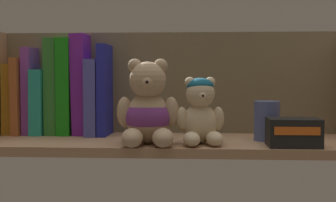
{
  "coord_description": "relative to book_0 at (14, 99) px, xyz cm",
  "views": [
    {
      "loc": [
        6.96,
        -104.4,
        16.52
      ],
      "look_at": [
        0.29,
        0.0,
        10.7
      ],
      "focal_mm": 50.33,
      "sensor_mm": 36.0,
      "label": 1
    }
  ],
  "objects": [
    {
      "name": "shelf_board",
      "position": [
        38.8,
        -9.67,
        -9.6
      ],
      "size": [
        83.02,
        25.42,
        2.0
      ],
      "primitive_type": "cube",
      "color": "#A87F5B",
      "rests_on": "ground"
    },
    {
      "name": "shelf_back_panel",
      "position": [
        38.8,
        3.64,
        2.94
      ],
      "size": [
        85.42,
        1.2,
        27.07
      ],
      "primitive_type": "cube",
      "color": "#76694D",
      "rests_on": "ground"
    },
    {
      "name": "book_0",
      "position": [
        0.0,
        0.0,
        0.0
      ],
      "size": [
        2.66,
        9.84,
        17.23
      ],
      "primitive_type": "cube",
      "rotation": [
        0.0,
        0.01,
        0.0
      ],
      "color": "#AF741C",
      "rests_on": "shelf_board"
    },
    {
      "name": "book_1",
      "position": [
        2.36,
        0.0,
        0.71
      ],
      "size": [
        2.08,
        12.55,
        18.65
      ],
      "primitive_type": "cube",
      "rotation": [
        0.0,
        -0.01,
        0.0
      ],
      "color": "#AD5B2D",
      "rests_on": "shelf_board"
    },
    {
      "name": "book_2",
      "position": [
        4.57,
        -0.0,
        1.98
      ],
      "size": [
        2.14,
        9.45,
        21.15
      ],
      "primitive_type": "cube",
      "color": "purple",
      "rests_on": "shelf_board"
    },
    {
      "name": "book_3",
      "position": [
        7.37,
        0.0,
        -0.7
      ],
      "size": [
        3.2,
        12.27,
        15.82
      ],
      "primitive_type": "cube",
      "rotation": [
        0.0,
        0.01,
        0.0
      ],
      "color": "teal",
      "rests_on": "shelf_board"
    },
    {
      "name": "book_4",
      "position": [
        10.54,
        0.0,
        3.07
      ],
      "size": [
        2.9,
        9.99,
        23.33
      ],
      "primitive_type": "cube",
      "color": "#327E30",
      "rests_on": "shelf_board"
    },
    {
      "name": "book_5",
      "position": [
        13.81,
        0.0,
        3.04
      ],
      "size": [
        3.2,
        11.08,
        23.29
      ],
      "primitive_type": "cube",
      "color": "#188E16",
      "rests_on": "shelf_board"
    },
    {
      "name": "book_6",
      "position": [
        17.34,
        0.0,
        3.56
      ],
      "size": [
        4.0,
        9.91,
        24.38
      ],
      "primitive_type": "cube",
      "rotation": [
        0.0,
        -0.02,
        0.0
      ],
      "color": "purple",
      "rests_on": "shelf_board"
    },
    {
      "name": "book_7",
      "position": [
        20.68,
        -0.0,
        0.49
      ],
      "size": [
        2.8,
        14.59,
        18.19
      ],
      "primitive_type": "cube",
      "color": "#4D52B7",
      "rests_on": "shelf_board"
    },
    {
      "name": "book_8",
      "position": [
        23.33,
        0.0,
        2.27
      ],
      "size": [
        2.08,
        14.31,
        21.74
      ],
      "primitive_type": "cube",
      "color": "#1F24A1",
      "rests_on": "shelf_board"
    },
    {
      "name": "teddy_bear_larger",
      "position": [
        35.28,
        -16.53,
        -1.56
      ],
      "size": [
        13.13,
        13.78,
        17.91
      ],
      "color": "tan",
      "rests_on": "shelf_board"
    },
    {
      "name": "teddy_bear_smaller",
      "position": [
        46.28,
        -15.66,
        -1.92
      ],
      "size": [
        10.43,
        10.81,
        14.08
      ],
      "color": "beige",
      "rests_on": "shelf_board"
    },
    {
      "name": "pillar_candle",
      "position": [
        60.91,
        -10.0,
        -4.22
      ],
      "size": [
        5.65,
        5.65,
        8.77
      ],
      "primitive_type": "cylinder",
      "color": "#4C5B99",
      "rests_on": "shelf_board"
    },
    {
      "name": "small_product_box",
      "position": [
        65.09,
        -17.89,
        -5.73
      ],
      "size": [
        10.43,
        7.37,
        5.74
      ],
      "color": "black",
      "rests_on": "shelf_board"
    }
  ]
}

